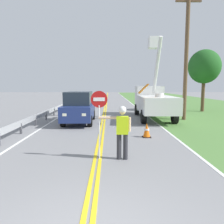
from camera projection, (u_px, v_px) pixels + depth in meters
grass_verge_right at (213, 109)px, 23.34m from camera, size 16.00×110.00×0.01m
centerline_yellow_left at (104, 109)px, 23.17m from camera, size 0.11×110.00×0.01m
centerline_yellow_right at (106, 109)px, 23.17m from camera, size 0.11×110.00×0.01m
edge_line_right at (139, 109)px, 23.22m from camera, size 0.12×110.00×0.01m
edge_line_left at (72, 109)px, 23.12m from camera, size 0.12×110.00×0.01m
flagger_worker at (122, 129)px, 7.29m from camera, size 1.09×0.26×1.83m
stop_sign_paddle at (99, 109)px, 7.25m from camera, size 0.56×0.04×2.33m
utility_bucket_truck at (153, 100)px, 16.72m from camera, size 2.81×6.86×6.03m
oncoming_suv_nearest at (79, 107)px, 14.58m from camera, size 1.95×4.62×2.10m
utility_pole_near at (186, 55)px, 15.48m from camera, size 1.80×0.28×8.94m
traffic_cone_lead at (147, 130)px, 10.53m from camera, size 0.40×0.40×0.70m
guardrail_left_shoulder at (57, 108)px, 19.20m from camera, size 0.10×32.00×0.71m
roadside_tree_verge at (204, 67)px, 20.63m from camera, size 3.00×3.00×5.90m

